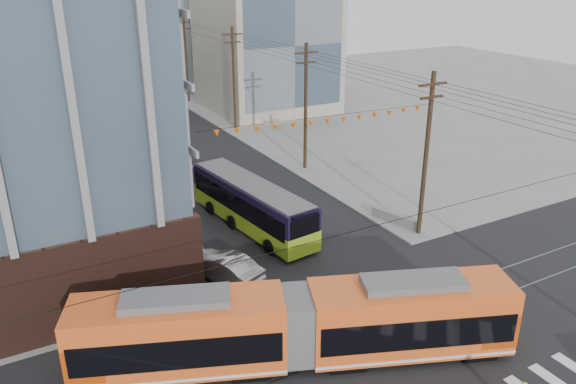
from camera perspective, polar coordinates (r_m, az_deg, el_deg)
name	(u,v)px	position (r m, az deg, el deg)	size (l,w,h in m)	color
ground	(438,371)	(27.32, 15.02, -17.19)	(160.00, 160.00, 0.00)	slate
bg_bldg_ne_near	(266,44)	(70.64, -2.24, 14.84)	(14.00, 14.00, 16.00)	gray
bg_bldg_ne_far	(218,34)	(89.65, -7.10, 15.61)	(16.00, 16.00, 14.00)	#8C99A5
utility_pole_far	(186,60)	(75.38, -10.29, 13.06)	(0.30, 0.30, 11.00)	black
streetcar	(297,326)	(25.87, 0.94, -13.49)	(19.78, 2.78, 3.81)	#E5581E
city_bus	(251,204)	(38.55, -3.73, -1.26)	(2.59, 11.95, 3.39)	black
parked_car_silver	(225,267)	(32.76, -6.47, -7.58)	(1.71, 4.91, 1.62)	#A0A0A0
parked_car_white	(187,245)	(35.90, -10.19, -5.28)	(1.84, 4.53, 1.31)	silver
parked_car_grey	(160,201)	(42.89, -12.91, -0.85)	(2.08, 4.52, 1.26)	#575B64
jersey_barrier	(398,219)	(40.06, 11.11, -2.73)	(0.91, 4.06, 0.81)	slate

